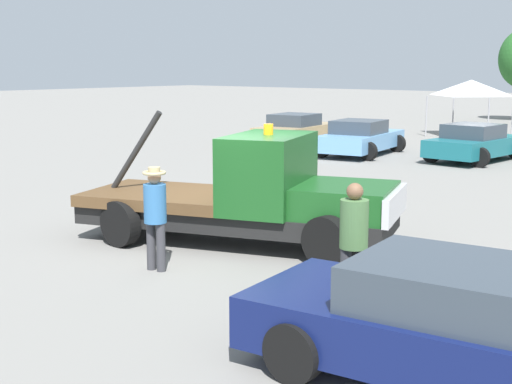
{
  "coord_description": "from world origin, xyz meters",
  "views": [
    {
      "loc": [
        8.77,
        -10.12,
        3.37
      ],
      "look_at": [
        0.5,
        0.0,
        1.05
      ],
      "focal_mm": 50.0,
      "sensor_mm": 36.0,
      "label": 1
    }
  ],
  "objects_px": {
    "foreground_car": "(473,329)",
    "parked_car_tan": "(296,130)",
    "tow_truck": "(254,197)",
    "person_near_truck": "(354,236)",
    "parked_car_skyblue": "(360,138)",
    "canopy_tent_white": "(471,88)",
    "person_at_hood": "(155,210)",
    "parked_car_teal": "(475,143)"
  },
  "relations": [
    {
      "from": "foreground_car",
      "to": "parked_car_tan",
      "type": "bearing_deg",
      "value": 124.09
    },
    {
      "from": "tow_truck",
      "to": "parked_car_tan",
      "type": "bearing_deg",
      "value": 104.43
    },
    {
      "from": "person_near_truck",
      "to": "parked_car_tan",
      "type": "bearing_deg",
      "value": 162.79
    },
    {
      "from": "parked_car_skyblue",
      "to": "canopy_tent_white",
      "type": "distance_m",
      "value": 9.97
    },
    {
      "from": "foreground_car",
      "to": "canopy_tent_white",
      "type": "relative_size",
      "value": 1.65
    },
    {
      "from": "person_at_hood",
      "to": "parked_car_tan",
      "type": "bearing_deg",
      "value": -159.36
    },
    {
      "from": "tow_truck",
      "to": "person_near_truck",
      "type": "distance_m",
      "value": 3.89
    },
    {
      "from": "person_at_hood",
      "to": "parked_car_skyblue",
      "type": "xyz_separation_m",
      "value": [
        -5.54,
        15.71,
        -0.38
      ]
    },
    {
      "from": "foreground_car",
      "to": "parked_car_skyblue",
      "type": "relative_size",
      "value": 1.08
    },
    {
      "from": "parked_car_tan",
      "to": "parked_car_teal",
      "type": "bearing_deg",
      "value": -99.98
    },
    {
      "from": "tow_truck",
      "to": "canopy_tent_white",
      "type": "relative_size",
      "value": 2.05
    },
    {
      "from": "parked_car_skyblue",
      "to": "parked_car_teal",
      "type": "height_order",
      "value": "same"
    },
    {
      "from": "person_near_truck",
      "to": "parked_car_skyblue",
      "type": "xyz_separation_m",
      "value": [
        -9.06,
        15.23,
        -0.38
      ]
    },
    {
      "from": "person_near_truck",
      "to": "parked_car_tan",
      "type": "relative_size",
      "value": 0.37
    },
    {
      "from": "parked_car_tan",
      "to": "canopy_tent_white",
      "type": "xyz_separation_m",
      "value": [
        4.22,
        8.46,
        1.67
      ]
    },
    {
      "from": "person_at_hood",
      "to": "parked_car_teal",
      "type": "height_order",
      "value": "person_at_hood"
    },
    {
      "from": "tow_truck",
      "to": "parked_car_teal",
      "type": "height_order",
      "value": "tow_truck"
    },
    {
      "from": "person_near_truck",
      "to": "tow_truck",
      "type": "bearing_deg",
      "value": -175.02
    },
    {
      "from": "foreground_car",
      "to": "person_near_truck",
      "type": "distance_m",
      "value": 2.73
    },
    {
      "from": "person_near_truck",
      "to": "parked_car_tan",
      "type": "distance_m",
      "value": 21.13
    },
    {
      "from": "foreground_car",
      "to": "parked_car_tan",
      "type": "distance_m",
      "value": 23.67
    },
    {
      "from": "tow_truck",
      "to": "person_near_truck",
      "type": "relative_size",
      "value": 3.59
    },
    {
      "from": "parked_car_tan",
      "to": "canopy_tent_white",
      "type": "distance_m",
      "value": 9.61
    },
    {
      "from": "tow_truck",
      "to": "parked_car_teal",
      "type": "relative_size",
      "value": 1.45
    },
    {
      "from": "parked_car_skyblue",
      "to": "parked_car_teal",
      "type": "distance_m",
      "value": 4.25
    },
    {
      "from": "tow_truck",
      "to": "parked_car_teal",
      "type": "bearing_deg",
      "value": 77.19
    },
    {
      "from": "person_near_truck",
      "to": "parked_car_skyblue",
      "type": "height_order",
      "value": "person_near_truck"
    },
    {
      "from": "parked_car_skyblue",
      "to": "canopy_tent_white",
      "type": "bearing_deg",
      "value": -10.16
    },
    {
      "from": "parked_car_tan",
      "to": "parked_car_skyblue",
      "type": "bearing_deg",
      "value": -116.29
    },
    {
      "from": "parked_car_tan",
      "to": "person_at_hood",
      "type": "bearing_deg",
      "value": -158.34
    },
    {
      "from": "person_at_hood",
      "to": "parked_car_tan",
      "type": "relative_size",
      "value": 0.36
    },
    {
      "from": "foreground_car",
      "to": "parked_car_skyblue",
      "type": "bearing_deg",
      "value": 117.92
    },
    {
      "from": "person_near_truck",
      "to": "parked_car_tan",
      "type": "xyz_separation_m",
      "value": [
        -13.07,
        16.59,
        -0.38
      ]
    },
    {
      "from": "tow_truck",
      "to": "canopy_tent_white",
      "type": "distance_m",
      "value": 23.82
    },
    {
      "from": "person_near_truck",
      "to": "parked_car_teal",
      "type": "height_order",
      "value": "person_near_truck"
    },
    {
      "from": "person_at_hood",
      "to": "canopy_tent_white",
      "type": "bearing_deg",
      "value": -176.81
    },
    {
      "from": "foreground_car",
      "to": "canopy_tent_white",
      "type": "bearing_deg",
      "value": 106.42
    },
    {
      "from": "parked_car_tan",
      "to": "parked_car_skyblue",
      "type": "xyz_separation_m",
      "value": [
        4.01,
        -1.36,
        -0.0
      ]
    },
    {
      "from": "person_at_hood",
      "to": "tow_truck",
      "type": "bearing_deg",
      "value": 167.99
    },
    {
      "from": "person_near_truck",
      "to": "parked_car_teal",
      "type": "xyz_separation_m",
      "value": [
        -4.94,
        16.25,
        -0.38
      ]
    },
    {
      "from": "tow_truck",
      "to": "canopy_tent_white",
      "type": "bearing_deg",
      "value": 84.28
    },
    {
      "from": "person_at_hood",
      "to": "canopy_tent_white",
      "type": "height_order",
      "value": "canopy_tent_white"
    }
  ]
}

